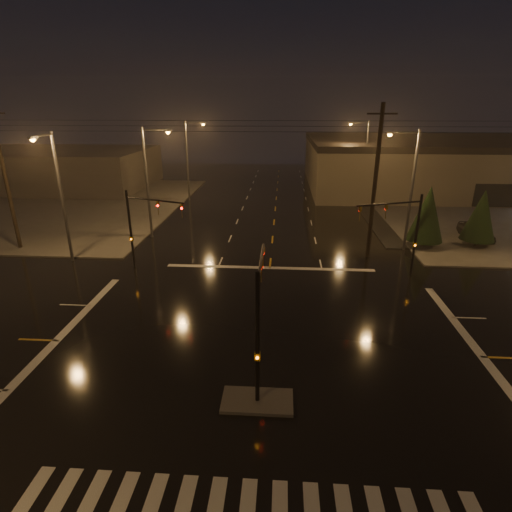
% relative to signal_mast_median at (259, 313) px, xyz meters
% --- Properties ---
extents(ground, '(140.00, 140.00, 0.00)m').
position_rel_signal_mast_median_xyz_m(ground, '(-0.00, 3.07, -3.75)').
color(ground, black).
rests_on(ground, ground).
extents(sidewalk_nw, '(36.00, 36.00, 0.12)m').
position_rel_signal_mast_median_xyz_m(sidewalk_nw, '(-30.00, 33.07, -3.69)').
color(sidewalk_nw, '#43403C').
rests_on(sidewalk_nw, ground).
extents(median_island, '(3.00, 1.60, 0.15)m').
position_rel_signal_mast_median_xyz_m(median_island, '(-0.00, -0.93, -3.68)').
color(median_island, '#43403C').
rests_on(median_island, ground).
extents(stop_bar_far, '(16.00, 0.50, 0.01)m').
position_rel_signal_mast_median_xyz_m(stop_bar_far, '(-0.00, 14.07, -3.75)').
color(stop_bar_far, beige).
rests_on(stop_bar_far, ground).
extents(retail_building, '(60.20, 28.30, 7.20)m').
position_rel_signal_mast_median_xyz_m(retail_building, '(35.00, 49.06, 0.09)').
color(retail_building, '#6C634D').
rests_on(retail_building, ground).
extents(commercial_block, '(30.00, 18.00, 5.60)m').
position_rel_signal_mast_median_xyz_m(commercial_block, '(-35.00, 45.07, -0.95)').
color(commercial_block, '#3D3836').
rests_on(commercial_block, ground).
extents(signal_mast_median, '(0.25, 4.59, 6.00)m').
position_rel_signal_mast_median_xyz_m(signal_mast_median, '(0.00, 0.00, 0.00)').
color(signal_mast_median, black).
rests_on(signal_mast_median, ground).
extents(signal_mast_ne, '(4.84, 1.86, 6.00)m').
position_rel_signal_mast_median_xyz_m(signal_mast_ne, '(9.50, 13.21, 0.04)').
color(signal_mast_ne, black).
rests_on(signal_mast_ne, ground).
extents(signal_mast_nw, '(4.84, 1.86, 6.00)m').
position_rel_signal_mast_median_xyz_m(signal_mast_nw, '(-9.50, 13.21, 0.04)').
color(signal_mast_nw, black).
rests_on(signal_mast_nw, ground).
extents(streetlight_1, '(2.77, 0.32, 10.00)m').
position_rel_signal_mast_median_xyz_m(streetlight_1, '(-11.18, 21.07, 2.05)').
color(streetlight_1, '#38383A').
rests_on(streetlight_1, ground).
extents(streetlight_2, '(2.77, 0.32, 10.00)m').
position_rel_signal_mast_median_xyz_m(streetlight_2, '(-11.18, 37.07, 2.05)').
color(streetlight_2, '#38383A').
rests_on(streetlight_2, ground).
extents(streetlight_3, '(2.77, 0.32, 10.00)m').
position_rel_signal_mast_median_xyz_m(streetlight_3, '(11.18, 19.07, 2.05)').
color(streetlight_3, '#38383A').
rests_on(streetlight_3, ground).
extents(streetlight_4, '(2.77, 0.32, 10.00)m').
position_rel_signal_mast_median_xyz_m(streetlight_4, '(11.18, 39.07, 2.05)').
color(streetlight_4, '#38383A').
rests_on(streetlight_4, ground).
extents(streetlight_5, '(0.32, 2.77, 10.00)m').
position_rel_signal_mast_median_xyz_m(streetlight_5, '(-16.00, 14.26, 2.05)').
color(streetlight_5, '#38383A').
rests_on(streetlight_5, ground).
extents(utility_pole_0, '(2.20, 0.32, 12.00)m').
position_rel_signal_mast_median_xyz_m(utility_pole_0, '(-22.00, 17.07, 2.38)').
color(utility_pole_0, black).
rests_on(utility_pole_0, ground).
extents(utility_pole_1, '(2.20, 0.32, 12.00)m').
position_rel_signal_mast_median_xyz_m(utility_pole_1, '(8.00, 17.07, 2.38)').
color(utility_pole_1, black).
rests_on(utility_pole_1, ground).
extents(conifer_0, '(3.05, 3.05, 5.46)m').
position_rel_signal_mast_median_xyz_m(conifer_0, '(13.32, 19.74, -0.67)').
color(conifer_0, black).
rests_on(conifer_0, ground).
extents(conifer_1, '(2.84, 2.84, 5.14)m').
position_rel_signal_mast_median_xyz_m(conifer_1, '(18.00, 20.21, -0.83)').
color(conifer_1, black).
rests_on(conifer_1, ground).
extents(car_parked, '(2.08, 4.65, 1.55)m').
position_rel_signal_mast_median_xyz_m(car_parked, '(18.99, 22.56, -2.98)').
color(car_parked, black).
rests_on(car_parked, ground).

